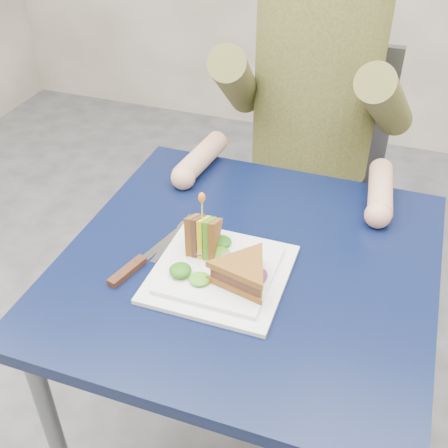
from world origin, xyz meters
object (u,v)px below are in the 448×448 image
at_px(plate, 220,272).
at_px(knife, 134,266).
at_px(diner, 316,71).
at_px(fork, 173,239).
at_px(table, 247,288).
at_px(sandwich_flat, 243,273).
at_px(chair, 312,171).
at_px(sandwich_upright, 203,235).

bearing_deg(plate, knife, -167.84).
height_order(diner, fork, diner).
bearing_deg(table, fork, 176.75).
relative_size(plate, sandwich_flat, 1.53).
distance_m(diner, knife, 0.74).
distance_m(table, sandwich_flat, 0.15).
xyz_separation_m(table, sandwich_flat, (0.02, -0.09, 0.12)).
relative_size(diner, sandwich_flat, 4.38).
height_order(plate, fork, plate).
distance_m(plate, sandwich_flat, 0.07).
xyz_separation_m(plate, fork, (-0.14, 0.07, -0.01)).
relative_size(plate, knife, 1.19).
height_order(table, chair, chair).
xyz_separation_m(sandwich_flat, sandwich_upright, (-0.11, 0.07, 0.01)).
relative_size(diner, plate, 2.87).
distance_m(table, sandwich_upright, 0.16).
xyz_separation_m(sandwich_flat, knife, (-0.23, -0.01, -0.04)).
relative_size(fork, knife, 0.82).
bearing_deg(sandwich_flat, knife, -176.99).
xyz_separation_m(diner, fork, (-0.17, -0.58, -0.18)).
xyz_separation_m(table, sandwich_upright, (-0.09, -0.02, 0.13)).
bearing_deg(sandwich_upright, table, 11.59).
distance_m(chair, sandwich_upright, 0.76).
relative_size(chair, diner, 1.25).
bearing_deg(plate, sandwich_flat, -24.44).
bearing_deg(diner, plate, -93.36).
bearing_deg(sandwich_flat, diner, 91.44).
xyz_separation_m(diner, sandwich_upright, (-0.09, -0.60, -0.13)).
xyz_separation_m(plate, sandwich_flat, (0.05, -0.02, 0.04)).
height_order(chair, diner, diner).
xyz_separation_m(chair, sandwich_upright, (-0.09, -0.72, 0.24)).
relative_size(sandwich_upright, knife, 0.63).
bearing_deg(plate, sandwich_upright, 139.84).
bearing_deg(sandwich_upright, chair, 82.73).
xyz_separation_m(diner, plate, (-0.04, -0.65, -0.18)).
bearing_deg(sandwich_flat, plate, 155.56).
distance_m(fork, knife, 0.12).
bearing_deg(sandwich_flat, sandwich_upright, 147.13).
distance_m(diner, sandwich_flat, 0.69).
bearing_deg(chair, diner, -90.00).
height_order(chair, sandwich_upright, chair).
distance_m(diner, sandwich_upright, 0.62).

